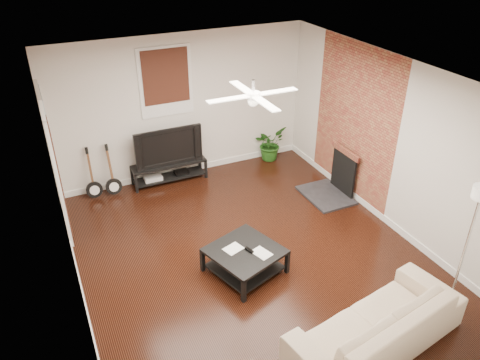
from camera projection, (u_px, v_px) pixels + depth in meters
name	position (u px, v px, depth m)	size (l,w,h in m)	color
room	(252.00, 177.00, 6.54)	(5.01, 6.01, 2.81)	black
brick_accent	(354.00, 123.00, 8.23)	(0.02, 2.20, 2.80)	brown
fireplace	(335.00, 173.00, 8.59)	(0.80, 1.10, 0.92)	black
window_back	(166.00, 82.00, 8.50)	(1.00, 0.06, 1.30)	#39180F
door_left	(55.00, 164.00, 7.21)	(0.08, 1.00, 2.50)	white
tv_stand	(169.00, 172.00, 9.17)	(1.45, 0.39, 0.41)	black
tv	(167.00, 145.00, 8.90)	(1.30, 0.17, 0.75)	black
coffee_table	(245.00, 261.00, 6.83)	(0.93, 0.93, 0.39)	black
sofa	(377.00, 324.00, 5.59)	(2.29, 0.89, 0.67)	tan
floor_lamp	(465.00, 250.00, 5.87)	(0.31, 0.31, 1.87)	white
potted_plant	(270.00, 144.00, 9.94)	(0.64, 0.55, 0.71)	#205418
guitar_left	(92.00, 175.00, 8.47)	(0.30, 0.21, 0.98)	black
guitar_right	(112.00, 172.00, 8.57)	(0.30, 0.21, 0.98)	black
ceiling_fan	(253.00, 95.00, 5.94)	(1.24, 1.24, 0.32)	white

